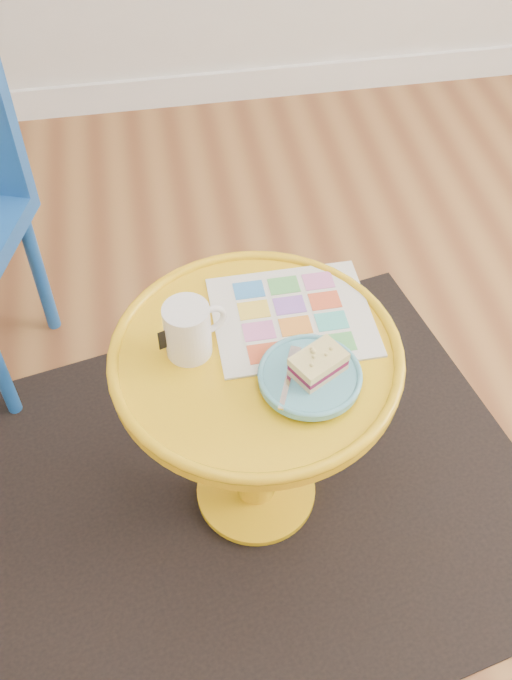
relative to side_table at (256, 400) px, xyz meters
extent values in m
plane|color=brown|center=(0.22, -0.28, -0.38)|extent=(4.00, 4.00, 0.00)
cube|color=white|center=(0.22, 1.71, -0.32)|extent=(4.00, 0.02, 0.12)
cube|color=black|center=(0.00, 0.00, -0.37)|extent=(1.50, 1.34, 0.01)
cylinder|color=#E9B013|center=(0.00, 0.00, -0.37)|extent=(0.28, 0.28, 0.02)
cylinder|color=#E9B013|center=(0.00, 0.00, -0.12)|extent=(0.09, 0.09, 0.47)
cylinder|color=#E9B013|center=(0.00, 0.00, 0.13)|extent=(0.55, 0.55, 0.03)
cylinder|color=#184EA0|center=(-0.48, 0.63, -0.18)|extent=(0.04, 0.04, 0.40)
cube|color=silver|center=(0.09, 0.08, 0.15)|extent=(0.31, 0.26, 0.01)
cylinder|color=white|center=(-0.12, 0.03, 0.20)|extent=(0.09, 0.09, 0.11)
torus|color=white|center=(-0.08, 0.04, 0.21)|extent=(0.07, 0.03, 0.07)
cylinder|color=#D1B78C|center=(-0.12, 0.03, 0.25)|extent=(0.08, 0.08, 0.01)
cylinder|color=#59A8BC|center=(0.08, -0.08, 0.16)|extent=(0.07, 0.07, 0.01)
cylinder|color=#59A8BC|center=(0.08, -0.08, 0.17)|extent=(0.19, 0.19, 0.01)
cube|color=#D3BC8C|center=(0.10, -0.08, 0.18)|extent=(0.11, 0.10, 0.01)
cube|color=maroon|center=(0.10, -0.08, 0.19)|extent=(0.11, 0.10, 0.01)
cube|color=#EADB8C|center=(0.10, -0.08, 0.21)|extent=(0.11, 0.10, 0.02)
cube|color=silver|center=(0.04, -0.10, 0.18)|extent=(0.05, 0.11, 0.00)
cube|color=silver|center=(0.07, -0.03, 0.18)|extent=(0.03, 0.04, 0.00)
camera|label=1|loc=(-0.15, -0.89, 1.24)|focal=40.00mm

